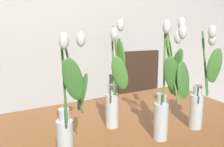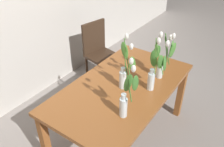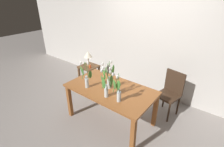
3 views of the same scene
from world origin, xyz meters
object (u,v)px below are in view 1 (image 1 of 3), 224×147
at_px(tulip_vase_1, 168,93).
at_px(tulip_vase_2, 69,120).
at_px(tulip_vase_0, 114,93).
at_px(dining_chair, 142,95).
at_px(tulip_vase_3, 202,95).
at_px(dining_table, 114,140).

xyz_separation_m(tulip_vase_1, tulip_vase_2, (-0.48, 0.02, -0.05)).
height_order(tulip_vase_0, dining_chair, tulip_vase_0).
height_order(tulip_vase_0, tulip_vase_1, tulip_vase_1).
xyz_separation_m(tulip_vase_2, dining_chair, (1.15, 1.18, -0.40)).
bearing_deg(tulip_vase_3, dining_table, 143.28).
xyz_separation_m(dining_table, tulip_vase_1, (0.14, -0.27, 0.32)).
relative_size(dining_table, dining_chair, 1.72).
bearing_deg(tulip_vase_2, tulip_vase_3, -0.87).
bearing_deg(tulip_vase_1, tulip_vase_3, 1.87).
bearing_deg(tulip_vase_0, dining_chair, 49.39).
bearing_deg(tulip_vase_1, tulip_vase_2, 177.88).
distance_m(tulip_vase_2, dining_chair, 1.69).
height_order(tulip_vase_3, dining_chair, tulip_vase_3).
height_order(tulip_vase_0, tulip_vase_2, tulip_vase_0).
bearing_deg(dining_chair, dining_table, -131.03).
bearing_deg(tulip_vase_2, dining_chair, 45.73).
xyz_separation_m(tulip_vase_1, dining_chair, (0.67, 1.19, -0.45)).
relative_size(tulip_vase_0, tulip_vase_1, 0.97).
relative_size(tulip_vase_2, tulip_vase_3, 1.00).
distance_m(tulip_vase_0, dining_chair, 1.32).
bearing_deg(dining_table, tulip_vase_3, -36.72).
relative_size(tulip_vase_1, dining_chair, 0.62).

